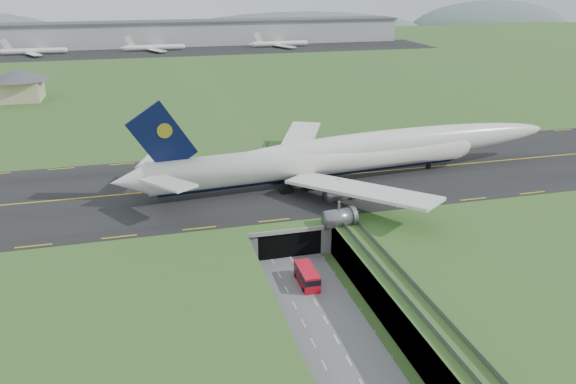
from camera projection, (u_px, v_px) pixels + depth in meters
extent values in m
plane|color=#386026|center=(302.00, 279.00, 96.91)|extent=(900.00, 900.00, 0.00)
cube|color=gray|center=(302.00, 264.00, 95.82)|extent=(800.00, 800.00, 6.00)
cube|color=slate|center=(315.00, 301.00, 90.11)|extent=(12.00, 75.00, 0.20)
cube|color=black|center=(261.00, 182.00, 124.47)|extent=(800.00, 44.00, 0.18)
cube|color=gray|center=(276.00, 208.00, 112.05)|extent=(16.00, 22.00, 1.00)
cube|color=gray|center=(242.00, 224.00, 111.30)|extent=(2.00, 22.00, 6.00)
cube|color=gray|center=(309.00, 216.00, 114.61)|extent=(2.00, 22.00, 6.00)
cube|color=black|center=(282.00, 232.00, 108.63)|extent=(12.00, 12.00, 5.00)
cube|color=#A8A8A3|center=(290.00, 231.00, 102.05)|extent=(17.00, 0.50, 0.80)
cube|color=#A8A8A3|center=(411.00, 297.00, 80.73)|extent=(3.00, 53.00, 0.50)
cube|color=gray|center=(402.00, 294.00, 80.13)|extent=(0.06, 53.00, 1.00)
cube|color=gray|center=(420.00, 291.00, 80.79)|extent=(0.06, 53.00, 1.00)
cylinder|color=#A8A8A3|center=(442.00, 354.00, 73.25)|extent=(0.90, 0.90, 5.60)
cylinder|color=#A8A8A3|center=(402.00, 306.00, 84.07)|extent=(0.90, 0.90, 5.60)
cylinder|color=#A8A8A3|center=(371.00, 268.00, 94.89)|extent=(0.90, 0.90, 5.60)
cylinder|color=white|center=(316.00, 160.00, 121.88)|extent=(72.62, 13.34, 6.81)
sphere|color=white|center=(456.00, 144.00, 133.36)|extent=(7.25, 7.25, 6.67)
cone|color=white|center=(130.00, 181.00, 109.38)|extent=(8.00, 7.11, 6.46)
ellipsoid|color=white|center=(395.00, 145.00, 127.53)|extent=(83.44, 13.79, 7.15)
ellipsoid|color=black|center=(453.00, 141.00, 132.72)|extent=(5.01, 3.40, 2.38)
cylinder|color=black|center=(316.00, 172.00, 122.84)|extent=(68.67, 9.08, 2.86)
cube|color=white|center=(297.00, 143.00, 137.85)|extent=(20.12, 32.05, 2.86)
cube|color=white|center=(157.00, 158.00, 117.82)|extent=(8.95, 12.65, 1.09)
cube|color=white|center=(360.00, 190.00, 108.03)|extent=(24.45, 30.33, 2.86)
cube|color=white|center=(168.00, 183.00, 103.84)|extent=(10.41, 12.41, 1.09)
cube|color=black|center=(162.00, 138.00, 108.70)|extent=(13.53, 1.86, 15.05)
cylinder|color=gold|center=(164.00, 130.00, 108.29)|extent=(3.03, 1.01, 2.98)
cylinder|color=slate|center=(302.00, 165.00, 132.56)|extent=(5.82, 4.00, 3.51)
cylinder|color=slate|center=(268.00, 154.00, 140.75)|extent=(5.82, 4.00, 3.51)
cylinder|color=slate|center=(338.00, 194.00, 114.85)|extent=(5.82, 4.00, 3.51)
cylinder|color=slate|center=(339.00, 218.00, 103.46)|extent=(5.82, 4.00, 3.51)
cylinder|color=black|center=(428.00, 166.00, 132.78)|extent=(1.21, 0.64, 1.17)
cube|color=black|center=(295.00, 182.00, 122.01)|extent=(7.03, 7.99, 1.49)
cube|color=red|center=(307.00, 276.00, 94.59)|extent=(2.74, 7.22, 2.88)
cube|color=black|center=(307.00, 273.00, 94.38)|extent=(2.80, 7.32, 0.96)
cube|color=black|center=(307.00, 282.00, 95.03)|extent=(2.55, 6.74, 0.48)
cylinder|color=black|center=(304.00, 290.00, 92.54)|extent=(0.34, 0.87, 0.86)
cylinder|color=black|center=(296.00, 276.00, 96.88)|extent=(0.34, 0.87, 0.86)
cylinder|color=black|center=(318.00, 288.00, 93.11)|extent=(0.34, 0.87, 0.86)
cylinder|color=black|center=(310.00, 274.00, 97.45)|extent=(0.34, 0.87, 0.86)
cube|color=#C7B890|center=(21.00, 90.00, 204.53)|extent=(14.42, 14.42, 7.55)
cone|color=#4C4C51|center=(18.00, 75.00, 202.48)|extent=(21.15, 21.15, 3.78)
cube|color=#B2B2B2|center=(174.00, 34.00, 362.57)|extent=(300.00, 22.00, 15.00)
cube|color=#4C4C51|center=(173.00, 22.00, 359.86)|extent=(302.00, 24.00, 1.20)
cube|color=black|center=(178.00, 51.00, 338.18)|extent=(320.00, 50.00, 0.08)
cylinder|color=white|center=(34.00, 51.00, 322.58)|extent=(34.00, 3.20, 3.20)
cylinder|color=white|center=(154.00, 47.00, 338.64)|extent=(34.00, 3.20, 3.20)
cylinder|color=white|center=(280.00, 44.00, 357.17)|extent=(34.00, 3.20, 3.20)
ellipsoid|color=slate|center=(298.00, 37.00, 514.54)|extent=(260.00, 91.00, 44.00)
ellipsoid|color=slate|center=(490.00, 32.00, 561.88)|extent=(180.00, 63.00, 60.00)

